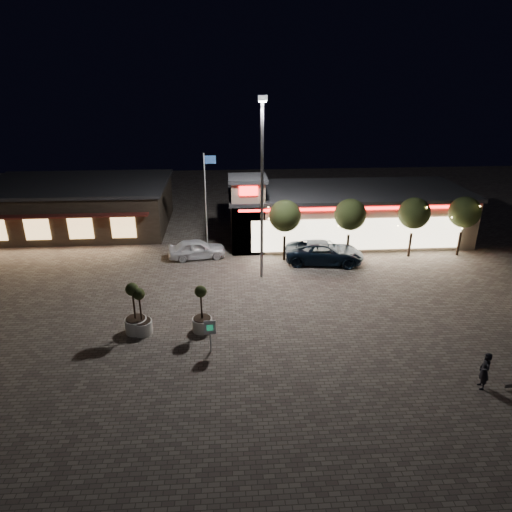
{
  "coord_description": "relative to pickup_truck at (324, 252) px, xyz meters",
  "views": [
    {
      "loc": [
        -0.43,
        -21.68,
        13.97
      ],
      "look_at": [
        1.46,
        6.0,
        2.44
      ],
      "focal_mm": 32.0,
      "sensor_mm": 36.0,
      "label": 1
    }
  ],
  "objects": [
    {
      "name": "planter_mid",
      "position": [
        -12.7,
        -9.16,
        0.12
      ],
      "size": [
        1.25,
        1.25,
        3.07
      ],
      "color": "silver",
      "rests_on": "ground"
    },
    {
      "name": "retail_building",
      "position": [
        2.5,
        5.55,
        1.38
      ],
      "size": [
        20.4,
        8.4,
        6.1
      ],
      "color": "tan",
      "rests_on": "ground"
    },
    {
      "name": "string_tree_a",
      "position": [
        -3.01,
        0.74,
        2.73
      ],
      "size": [
        2.42,
        2.42,
        4.79
      ],
      "color": "#332319",
      "rests_on": "ground"
    },
    {
      "name": "dog",
      "position": [
        5.55,
        -15.47,
        -0.57
      ],
      "size": [
        0.49,
        0.18,
        0.26
      ],
      "color": "#59514C",
      "rests_on": "ground"
    },
    {
      "name": "valet_sign",
      "position": [
        -8.44,
        -11.41,
        0.47
      ],
      "size": [
        0.61,
        0.09,
        1.86
      ],
      "color": "gray",
      "rests_on": "ground"
    },
    {
      "name": "floodlight_pole",
      "position": [
        -5.01,
        -2.26,
        6.19
      ],
      "size": [
        0.6,
        0.4,
        12.38
      ],
      "color": "gray",
      "rests_on": "ground"
    },
    {
      "name": "ground",
      "position": [
        -7.01,
        -10.26,
        -0.83
      ],
      "size": [
        90.0,
        90.0,
        0.0
      ],
      "primitive_type": "plane",
      "color": "slate",
      "rests_on": "ground"
    },
    {
      "name": "white_sedan",
      "position": [
        -9.8,
        1.57,
        -0.07
      ],
      "size": [
        4.66,
        2.4,
        1.52
      ],
      "primitive_type": "imported",
      "rotation": [
        0.0,
        0.0,
        1.71
      ],
      "color": "white",
      "rests_on": "ground"
    },
    {
      "name": "planter_right",
      "position": [
        -8.96,
        -9.26,
        0.04
      ],
      "size": [
        1.15,
        1.15,
        2.82
      ],
      "color": "silver",
      "rests_on": "ground"
    },
    {
      "name": "pedestrian",
      "position": [
        4.32,
        -15.25,
        0.11
      ],
      "size": [
        0.54,
        0.74,
        1.88
      ],
      "primitive_type": "imported",
      "rotation": [
        0.0,
        0.0,
        -1.71
      ],
      "color": "black",
      "rests_on": "ground"
    },
    {
      "name": "restaurant_building",
      "position": [
        -21.01,
        9.71,
        1.33
      ],
      "size": [
        16.4,
        11.0,
        4.3
      ],
      "color": "#382D23",
      "rests_on": "ground"
    },
    {
      "name": "pickup_truck",
      "position": [
        0.0,
        0.0,
        0.0
      ],
      "size": [
        6.3,
        3.58,
        1.66
      ],
      "primitive_type": "imported",
      "rotation": [
        0.0,
        0.0,
        1.43
      ],
      "color": "black",
      "rests_on": "ground"
    },
    {
      "name": "string_tree_d",
      "position": [
        10.99,
        0.74,
        2.73
      ],
      "size": [
        2.42,
        2.42,
        4.79
      ],
      "color": "#332319",
      "rests_on": "ground"
    },
    {
      "name": "string_tree_c",
      "position": [
        6.99,
        0.74,
        2.73
      ],
      "size": [
        2.42,
        2.42,
        4.79
      ],
      "color": "#332319",
      "rests_on": "ground"
    },
    {
      "name": "string_tree_b",
      "position": [
        1.99,
        0.74,
        2.73
      ],
      "size": [
        2.42,
        2.42,
        4.79
      ],
      "color": "#332319",
      "rests_on": "ground"
    },
    {
      "name": "planter_left",
      "position": [
        -12.34,
        -9.31,
        0.04
      ],
      "size": [
        1.14,
        1.14,
        2.81
      ],
      "color": "silver",
      "rests_on": "ground"
    },
    {
      "name": "flagpole",
      "position": [
        -8.91,
        2.74,
        3.91
      ],
      "size": [
        0.95,
        0.1,
        8.0
      ],
      "color": "white",
      "rests_on": "ground"
    }
  ]
}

